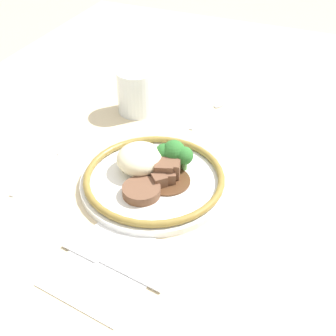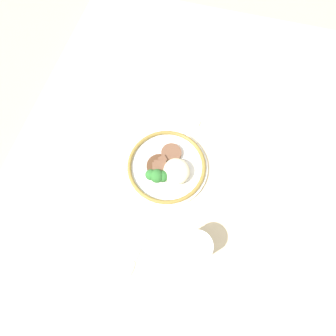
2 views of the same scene
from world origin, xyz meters
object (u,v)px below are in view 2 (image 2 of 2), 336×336
Objects in this scene: knife at (232,185)px; spoon at (133,263)px; plate at (167,167)px; juice_glass at (196,247)px; fork at (181,117)px.

spoon is at bearing -37.39° from knife.
plate is 2.71× the size of juice_glass.
plate is 0.19m from fork.
knife is 0.37m from spoon.
fork is (-0.40, -0.14, -0.04)m from juice_glass.
juice_glass is at bearing 32.88° from plate.
juice_glass is 0.18m from spoon.
spoon is at bearing -3.56° from plate.
plate is 0.29m from spoon.
juice_glass reaches higher than fork.
fork is 0.48m from spoon.
spoon reaches higher than knife.
spoon is at bearing -61.90° from juice_glass.
knife is (-0.21, 0.07, -0.04)m from juice_glass.
juice_glass is at bearing 128.34° from spoon.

